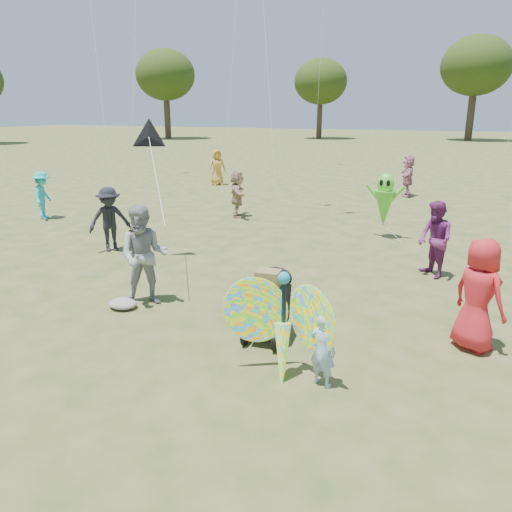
% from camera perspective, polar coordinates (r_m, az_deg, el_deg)
% --- Properties ---
extents(ground, '(160.00, 160.00, 0.00)m').
position_cam_1_polar(ground, '(7.00, -3.43, -12.11)').
color(ground, '#51592B').
rests_on(ground, ground).
extents(child_girl, '(0.40, 0.32, 0.97)m').
position_cam_1_polar(child_girl, '(6.32, 7.65, -10.60)').
color(child_girl, '#95B5D4').
rests_on(child_girl, ground).
extents(adult_man, '(1.06, 0.97, 1.78)m').
position_cam_1_polar(adult_man, '(8.89, -12.68, 0.04)').
color(adult_man, gray).
rests_on(adult_man, ground).
extents(grey_bag, '(0.51, 0.42, 0.16)m').
position_cam_1_polar(grey_bag, '(9.03, -15.00, -5.29)').
color(grey_bag, gray).
rests_on(grey_bag, ground).
extents(crowd_a, '(0.95, 0.91, 1.64)m').
position_cam_1_polar(crowd_a, '(7.72, 24.10, -4.09)').
color(crowd_a, red).
rests_on(crowd_a, ground).
extents(crowd_b, '(1.09, 1.14, 1.56)m').
position_cam_1_polar(crowd_b, '(12.56, -16.38, 4.03)').
color(crowd_b, black).
rests_on(crowd_b, ground).
extents(crowd_d, '(0.99, 1.44, 1.49)m').
position_cam_1_polar(crowd_d, '(16.00, -2.16, 7.12)').
color(crowd_d, tan).
rests_on(crowd_d, ground).
extents(crowd_e, '(0.94, 0.97, 1.58)m').
position_cam_1_polar(crowd_e, '(10.78, 19.77, 1.77)').
color(crowd_e, '#6C2461').
rests_on(crowd_e, ground).
extents(crowd_g, '(0.92, 0.89, 1.60)m').
position_cam_1_polar(crowd_g, '(23.00, -4.46, 10.08)').
color(crowd_g, gold).
rests_on(crowd_g, ground).
extents(crowd_i, '(0.91, 1.10, 1.49)m').
position_cam_1_polar(crowd_i, '(17.08, -23.18, 6.40)').
color(crowd_i, '#22AFB8').
rests_on(crowd_i, ground).
extents(crowd_j, '(0.70, 1.54, 1.60)m').
position_cam_1_polar(crowd_j, '(20.82, 16.94, 8.76)').
color(crowd_j, '#BA6A83').
rests_on(crowd_j, ground).
extents(jogging_stroller, '(0.56, 1.08, 1.09)m').
position_cam_1_polar(jogging_stroller, '(7.48, 1.66, -4.96)').
color(jogging_stroller, black).
rests_on(jogging_stroller, ground).
extents(butterfly_kite, '(1.74, 0.75, 1.61)m').
position_cam_1_polar(butterfly_kite, '(6.41, 3.09, -8.12)').
color(butterfly_kite, '#FF282D').
rests_on(butterfly_kite, ground).
extents(delta_kite_rig, '(2.32, 2.67, 1.74)m').
position_cam_1_polar(delta_kite_rig, '(11.38, -12.14, 13.10)').
color(delta_kite_rig, black).
rests_on(delta_kite_rig, ground).
extents(alien_kite, '(1.12, 0.69, 1.74)m').
position_cam_1_polar(alien_kite, '(13.70, 14.46, 5.98)').
color(alien_kite, '#53CC30').
rests_on(alien_kite, ground).
extents(tree_line, '(91.78, 33.60, 10.79)m').
position_cam_1_polar(tree_line, '(50.59, 25.69, 18.95)').
color(tree_line, '#3A2D21').
rests_on(tree_line, ground).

